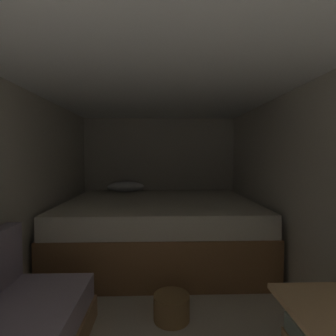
{
  "coord_description": "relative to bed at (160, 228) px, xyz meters",
  "views": [
    {
      "loc": [
        -0.0,
        -0.6,
        1.37
      ],
      "look_at": [
        0.09,
        2.4,
        1.22
      ],
      "focal_mm": 28.28,
      "sensor_mm": 36.0,
      "label": 1
    }
  ],
  "objects": [
    {
      "name": "ground_plane",
      "position": [
        0.0,
        -1.28,
        -0.39
      ],
      "size": [
        6.63,
        6.63,
        0.0
      ],
      "primitive_type": "plane",
      "color": "beige"
    },
    {
      "name": "wall_right",
      "position": [
        1.31,
        -1.28,
        0.61
      ],
      "size": [
        0.05,
        4.63,
        2.0
      ],
      "primitive_type": "cube",
      "color": "beige",
      "rests_on": "ground"
    },
    {
      "name": "wall_left",
      "position": [
        -1.3,
        -1.28,
        0.61
      ],
      "size": [
        0.05,
        4.63,
        2.0
      ],
      "primitive_type": "cube",
      "color": "beige",
      "rests_on": "ground"
    },
    {
      "name": "bed",
      "position": [
        0.0,
        0.0,
        0.0
      ],
      "size": [
        2.44,
        1.98,
        0.94
      ],
      "color": "olive",
      "rests_on": "ground"
    },
    {
      "name": "wicker_basket",
      "position": [
        0.1,
        -1.37,
        -0.28
      ],
      "size": [
        0.3,
        0.3,
        0.21
      ],
      "color": "olive",
      "rests_on": "ground"
    },
    {
      "name": "wall_back",
      "position": [
        0.0,
        1.06,
        0.61
      ],
      "size": [
        2.66,
        0.05,
        2.0
      ],
      "primitive_type": "cube",
      "color": "beige",
      "rests_on": "ground"
    },
    {
      "name": "ceiling_slab",
      "position": [
        0.0,
        -1.28,
        1.64
      ],
      "size": [
        2.66,
        4.63,
        0.05
      ],
      "primitive_type": "cube",
      "color": "white",
      "rests_on": "wall_left"
    }
  ]
}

